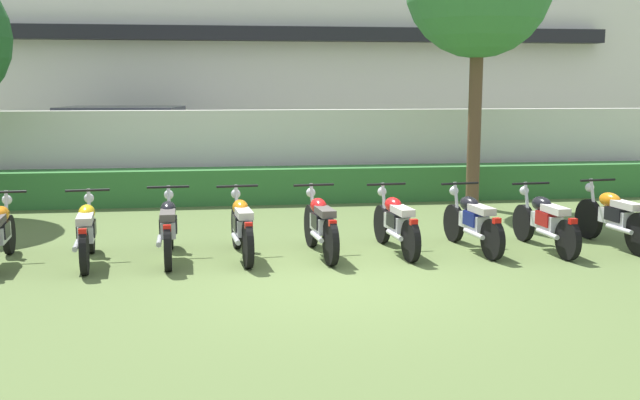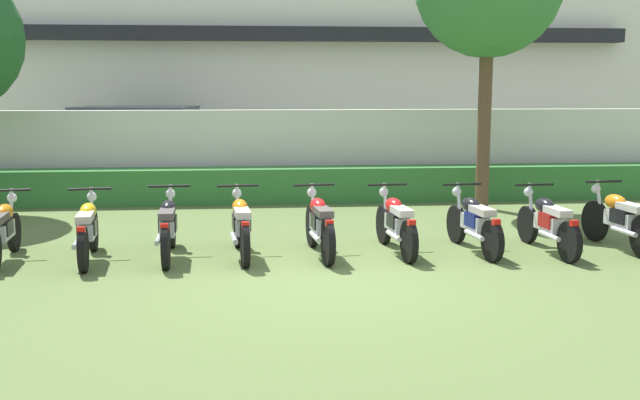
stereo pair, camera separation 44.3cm
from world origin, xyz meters
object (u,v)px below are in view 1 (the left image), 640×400
Objects in this scene: motorcycle_in_row_0 at (0,232)px; motorcycle_in_row_6 at (473,221)px; motorcycle_in_row_1 at (87,231)px; motorcycle_in_row_7 at (545,221)px; motorcycle_in_row_2 at (168,227)px; motorcycle_in_row_4 at (320,224)px; parked_car at (129,148)px; motorcycle_in_row_8 at (614,217)px; motorcycle_in_row_5 at (396,222)px; motorcycle_in_row_3 at (242,226)px.

motorcycle_in_row_6 is (6.61, -0.03, 0.00)m from motorcycle_in_row_0.
motorcycle_in_row_1 is 6.51m from motorcycle_in_row_7.
motorcycle_in_row_2 is 2.12m from motorcycle_in_row_4.
motorcycle_in_row_8 is (7.94, -7.67, -0.48)m from parked_car.
motorcycle_in_row_0 is 5.47m from motorcycle_in_row_5.
motorcycle_in_row_5 is 3.31m from motorcycle_in_row_8.
motorcycle_in_row_0 is at bearing 83.58° from motorcycle_in_row_4.
parked_car is 9.56m from motorcycle_in_row_6.
motorcycle_in_row_5 is (4.63, -7.57, -0.49)m from parked_car.
parked_car is 2.52× the size of motorcycle_in_row_1.
motorcycle_in_row_6 is (3.36, 0.01, -0.01)m from motorcycle_in_row_3.
motorcycle_in_row_4 is at bearing -95.29° from motorcycle_in_row_1.
parked_car reaches higher than motorcycle_in_row_6.
motorcycle_in_row_1 is 7.62m from motorcycle_in_row_8.
parked_car is 8.43m from motorcycle_in_row_4.
motorcycle_in_row_3 is (2.41, -7.62, -0.48)m from parked_car.
motorcycle_in_row_1 reaches higher than motorcycle_in_row_0.
motorcycle_in_row_3 reaches higher than motorcycle_in_row_7.
parked_car is at bearing -11.59° from motorcycle_in_row_0.
motorcycle_in_row_6 is at bearing -95.52° from motorcycle_in_row_0.
motorcycle_in_row_5 is (5.47, 0.01, 0.01)m from motorcycle_in_row_0.
parked_car reaches higher than motorcycle_in_row_1.
parked_car is 2.55× the size of motorcycle_in_row_5.
motorcycle_in_row_8 is at bearing -96.02° from motorcycle_in_row_3.
motorcycle_in_row_4 is (1.11, -0.03, 0.00)m from motorcycle_in_row_3.
motorcycle_in_row_0 is 0.96× the size of motorcycle_in_row_7.
motorcycle_in_row_5 is at bearing -94.24° from motorcycle_in_row_3.
motorcycle_in_row_3 is 5.53m from motorcycle_in_row_8.
motorcycle_in_row_3 reaches higher than motorcycle_in_row_1.
motorcycle_in_row_7 is (1.06, -0.12, -0.00)m from motorcycle_in_row_6.
motorcycle_in_row_0 is at bearing 87.09° from motorcycle_in_row_2.
motorcycle_in_row_4 is (2.12, -0.06, 0.00)m from motorcycle_in_row_2.
parked_car is 7.64m from motorcycle_in_row_0.
motorcycle_in_row_3 is at bearing 83.11° from motorcycle_in_row_4.
motorcycle_in_row_1 is 1.02× the size of motorcycle_in_row_6.
motorcycle_in_row_5 is 1.14m from motorcycle_in_row_6.
motorcycle_in_row_6 is (1.14, -0.04, -0.00)m from motorcycle_in_row_5.
parked_car is at bearing 19.15° from motorcycle_in_row_4.
motorcycle_in_row_8 reaches higher than motorcycle_in_row_7.
motorcycle_in_row_4 reaches higher than motorcycle_in_row_5.
parked_car reaches higher than motorcycle_in_row_5.
motorcycle_in_row_2 is at bearing 84.20° from motorcycle_in_row_7.
motorcycle_in_row_0 is 0.97× the size of motorcycle_in_row_5.
motorcycle_in_row_4 is at bearing -96.13° from motorcycle_in_row_0.
motorcycle_in_row_1 is at bearing -100.26° from motorcycle_in_row_0.
motorcycle_in_row_8 is (3.31, -0.10, 0.01)m from motorcycle_in_row_5.
motorcycle_in_row_7 is at bearing -103.76° from motorcycle_in_row_6.
motorcycle_in_row_6 is at bearing -97.72° from motorcycle_in_row_5.
motorcycle_in_row_2 is at bearing 82.66° from motorcycle_in_row_8.
motorcycle_in_row_1 is at bearing 85.81° from motorcycle_in_row_5.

